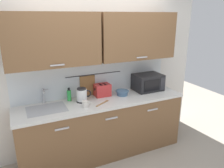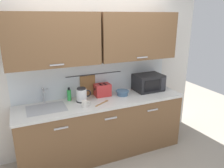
{
  "view_description": "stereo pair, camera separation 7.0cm",
  "coord_description": "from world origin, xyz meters",
  "px_view_note": "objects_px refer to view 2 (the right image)",
  "views": [
    {
      "loc": [
        -1.15,
        -2.49,
        2.11
      ],
      "look_at": [
        0.17,
        0.33,
        1.12
      ],
      "focal_mm": 34.88,
      "sensor_mm": 36.0,
      "label": 1
    },
    {
      "loc": [
        -1.08,
        -2.51,
        2.11
      ],
      "look_at": [
        0.17,
        0.33,
        1.12
      ],
      "focal_mm": 34.88,
      "sensor_mm": 36.0,
      "label": 2
    }
  ],
  "objects_px": {
    "electric_kettle": "(82,95)",
    "wooden_spoon": "(103,102)",
    "dish_soap_bottle": "(69,95)",
    "mixing_bowl": "(122,93)",
    "microwave": "(148,82)",
    "mug_near_sink": "(85,104)",
    "toaster": "(103,90)"
  },
  "relations": [
    {
      "from": "wooden_spoon",
      "to": "electric_kettle",
      "type": "bearing_deg",
      "value": 145.9
    },
    {
      "from": "toaster",
      "to": "mixing_bowl",
      "type": "bearing_deg",
      "value": -20.48
    },
    {
      "from": "microwave",
      "to": "dish_soap_bottle",
      "type": "bearing_deg",
      "value": 176.37
    },
    {
      "from": "microwave",
      "to": "mixing_bowl",
      "type": "bearing_deg",
      "value": -174.81
    },
    {
      "from": "microwave",
      "to": "toaster",
      "type": "bearing_deg",
      "value": 175.45
    },
    {
      "from": "mug_near_sink",
      "to": "toaster",
      "type": "distance_m",
      "value": 0.5
    },
    {
      "from": "electric_kettle",
      "to": "toaster",
      "type": "distance_m",
      "value": 0.38
    },
    {
      "from": "mug_near_sink",
      "to": "wooden_spoon",
      "type": "xyz_separation_m",
      "value": [
        0.29,
        0.04,
        -0.04
      ]
    },
    {
      "from": "mixing_bowl",
      "to": "mug_near_sink",
      "type": "bearing_deg",
      "value": -163.0
    },
    {
      "from": "microwave",
      "to": "electric_kettle",
      "type": "bearing_deg",
      "value": -178.24
    },
    {
      "from": "dish_soap_bottle",
      "to": "toaster",
      "type": "relative_size",
      "value": 0.77
    },
    {
      "from": "microwave",
      "to": "dish_soap_bottle",
      "type": "height_order",
      "value": "microwave"
    },
    {
      "from": "microwave",
      "to": "mug_near_sink",
      "type": "relative_size",
      "value": 3.83
    },
    {
      "from": "electric_kettle",
      "to": "dish_soap_bottle",
      "type": "distance_m",
      "value": 0.2
    },
    {
      "from": "dish_soap_bottle",
      "to": "mixing_bowl",
      "type": "bearing_deg",
      "value": -9.04
    },
    {
      "from": "dish_soap_bottle",
      "to": "toaster",
      "type": "bearing_deg",
      "value": -2.22
    },
    {
      "from": "electric_kettle",
      "to": "toaster",
      "type": "relative_size",
      "value": 0.89
    },
    {
      "from": "electric_kettle",
      "to": "mug_near_sink",
      "type": "relative_size",
      "value": 1.89
    },
    {
      "from": "dish_soap_bottle",
      "to": "mixing_bowl",
      "type": "distance_m",
      "value": 0.82
    },
    {
      "from": "electric_kettle",
      "to": "microwave",
      "type": "bearing_deg",
      "value": 1.76
    },
    {
      "from": "microwave",
      "to": "wooden_spoon",
      "type": "height_order",
      "value": "microwave"
    },
    {
      "from": "electric_kettle",
      "to": "mixing_bowl",
      "type": "relative_size",
      "value": 1.06
    },
    {
      "from": "toaster",
      "to": "microwave",
      "type": "bearing_deg",
      "value": -4.55
    },
    {
      "from": "electric_kettle",
      "to": "wooden_spoon",
      "type": "height_order",
      "value": "electric_kettle"
    },
    {
      "from": "electric_kettle",
      "to": "wooden_spoon",
      "type": "relative_size",
      "value": 0.89
    },
    {
      "from": "microwave",
      "to": "toaster",
      "type": "xyz_separation_m",
      "value": [
        -0.8,
        0.06,
        -0.04
      ]
    },
    {
      "from": "toaster",
      "to": "wooden_spoon",
      "type": "height_order",
      "value": "toaster"
    },
    {
      "from": "toaster",
      "to": "mug_near_sink",
      "type": "bearing_deg",
      "value": -140.64
    },
    {
      "from": "wooden_spoon",
      "to": "mixing_bowl",
      "type": "bearing_deg",
      "value": 23.62
    },
    {
      "from": "dish_soap_bottle",
      "to": "mug_near_sink",
      "type": "relative_size",
      "value": 1.63
    },
    {
      "from": "microwave",
      "to": "wooden_spoon",
      "type": "bearing_deg",
      "value": -166.42
    },
    {
      "from": "microwave",
      "to": "toaster",
      "type": "height_order",
      "value": "microwave"
    }
  ]
}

